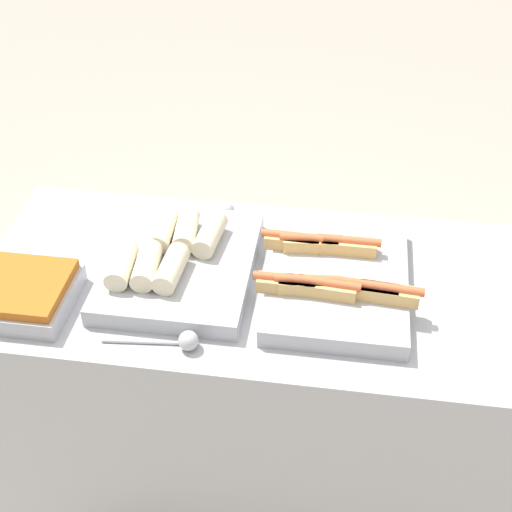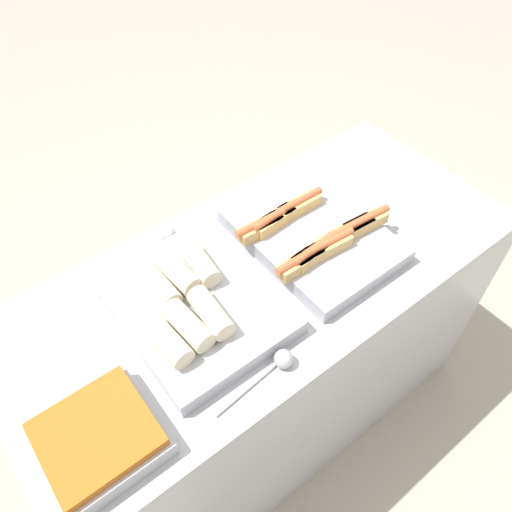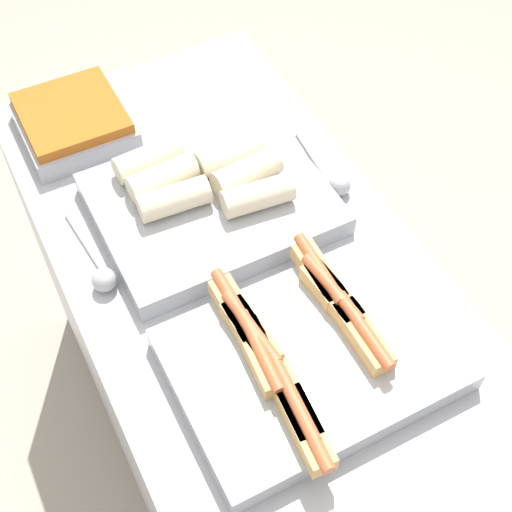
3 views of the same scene
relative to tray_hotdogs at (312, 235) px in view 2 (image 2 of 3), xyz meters
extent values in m
plane|color=#ADA393|center=(-0.17, 0.00, -0.96)|extent=(12.00, 12.00, 0.00)
cube|color=#A8AAB2|center=(-0.17, 0.00, -0.50)|extent=(1.54, 0.68, 0.92)
cube|color=#A8AAB2|center=(0.01, 0.00, -0.01)|extent=(0.35, 0.48, 0.05)
cube|color=tan|center=(0.08, -0.08, 0.03)|extent=(0.15, 0.05, 0.04)
cylinder|color=#CC6038|center=(0.08, -0.08, 0.05)|extent=(0.16, 0.03, 0.02)
cube|color=tan|center=(-0.07, -0.08, 0.03)|extent=(0.15, 0.06, 0.04)
cylinder|color=#CC6038|center=(-0.07, -0.08, 0.05)|extent=(0.17, 0.04, 0.02)
cube|color=tan|center=(-0.12, -0.08, 0.03)|extent=(0.14, 0.04, 0.04)
cylinder|color=#CC6038|center=(-0.12, -0.08, 0.05)|extent=(0.16, 0.02, 0.02)
cube|color=tan|center=(-0.02, -0.08, 0.03)|extent=(0.15, 0.06, 0.04)
cylinder|color=#CC6038|center=(-0.02, -0.08, 0.05)|extent=(0.17, 0.03, 0.02)
cube|color=tan|center=(0.13, -0.08, 0.03)|extent=(0.15, 0.05, 0.04)
cylinder|color=#CC6038|center=(0.13, -0.08, 0.05)|extent=(0.17, 0.03, 0.02)
cube|color=tan|center=(-0.07, 0.09, 0.03)|extent=(0.15, 0.06, 0.04)
cylinder|color=#CC6038|center=(-0.07, 0.09, 0.05)|extent=(0.17, 0.04, 0.02)
cube|color=tan|center=(0.03, 0.09, 0.03)|extent=(0.14, 0.05, 0.04)
cylinder|color=#CC6038|center=(0.03, 0.09, 0.05)|extent=(0.16, 0.02, 0.02)
cube|color=tan|center=(-0.12, 0.09, 0.03)|extent=(0.15, 0.05, 0.04)
cylinder|color=#CC6038|center=(-0.12, 0.09, 0.05)|extent=(0.16, 0.03, 0.02)
cube|color=#A8AAB2|center=(-0.41, 0.00, -0.01)|extent=(0.38, 0.47, 0.05)
cylinder|color=beige|center=(-0.47, 0.08, 0.04)|extent=(0.06, 0.15, 0.06)
cylinder|color=beige|center=(-0.34, 0.08, 0.04)|extent=(0.07, 0.15, 0.06)
cylinder|color=beige|center=(-0.47, -0.07, 0.04)|extent=(0.07, 0.15, 0.06)
cylinder|color=beige|center=(-0.41, 0.09, 0.04)|extent=(0.07, 0.15, 0.06)
cylinder|color=beige|center=(-0.41, -0.07, 0.04)|extent=(0.07, 0.15, 0.06)
cylinder|color=beige|center=(-0.54, -0.08, 0.04)|extent=(0.07, 0.15, 0.06)
cube|color=#A8AAB2|center=(-0.77, -0.17, -0.01)|extent=(0.25, 0.24, 0.05)
cube|color=#B7601E|center=(-0.77, -0.17, 0.03)|extent=(0.23, 0.22, 0.02)
cylinder|color=#B2B5BA|center=(-0.43, -0.26, -0.03)|extent=(0.21, 0.03, 0.01)
sphere|color=#B2B5BA|center=(-0.33, -0.26, -0.01)|extent=(0.05, 0.05, 0.05)
cylinder|color=#B2B5BA|center=(-0.43, 0.27, -0.03)|extent=(0.20, 0.03, 0.01)
sphere|color=#B2B5BA|center=(-0.33, 0.27, -0.01)|extent=(0.05, 0.05, 0.05)
camera|label=1|loc=(0.00, -1.39, 1.18)|focal=50.00mm
camera|label=2|loc=(-0.75, -0.70, 1.06)|focal=35.00mm
camera|label=3|loc=(0.51, -0.37, 1.10)|focal=50.00mm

